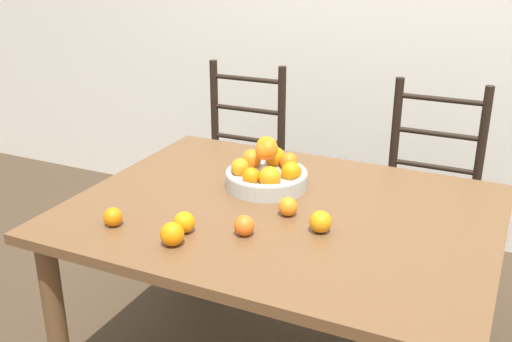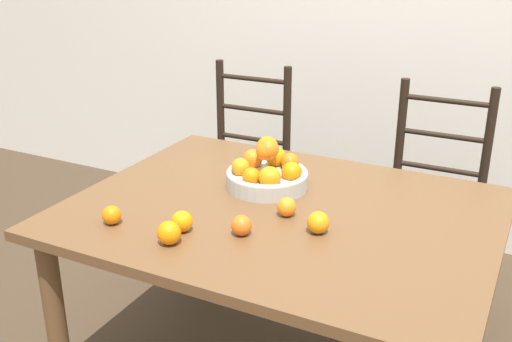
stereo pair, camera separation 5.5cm
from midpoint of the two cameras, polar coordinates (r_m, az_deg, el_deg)
wall_back at (r=3.35m, az=14.71°, el=15.13°), size 8.00×0.06×2.60m
dining_table at (r=2.07m, az=3.15°, el=-6.06°), size 1.41×1.09×0.77m
fruit_bowl at (r=2.17m, az=1.83°, el=-0.09°), size 0.30×0.30×0.19m
orange_loose_0 at (r=1.95m, az=-12.79°, el=-4.12°), size 0.06×0.06×0.06m
orange_loose_1 at (r=1.84m, az=-0.53°, el=-5.20°), size 0.06×0.06×0.06m
orange_loose_2 at (r=1.87m, az=-6.23°, el=-4.80°), size 0.07×0.07×0.07m
orange_loose_3 at (r=1.86m, az=6.79°, el=-4.90°), size 0.07×0.07×0.07m
orange_loose_4 at (r=1.96m, az=3.74°, el=-3.43°), size 0.06×0.06×0.06m
orange_loose_5 at (r=1.80m, az=-7.41°, el=-5.87°), size 0.07×0.07×0.07m
chair_left at (r=3.07m, az=-0.88°, el=-0.36°), size 0.43×0.41×1.04m
chair_right at (r=2.79m, az=16.76°, el=-3.63°), size 0.42×0.40×1.04m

